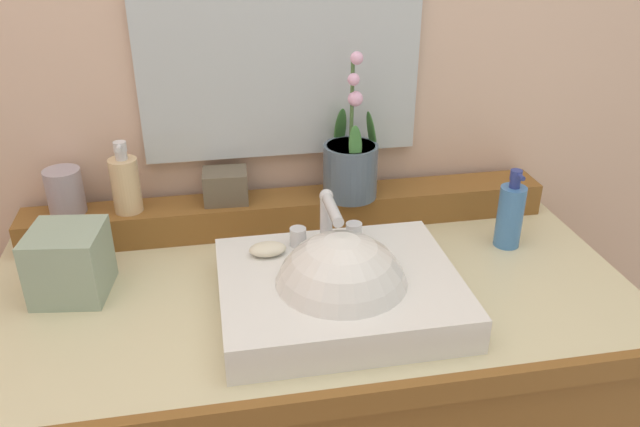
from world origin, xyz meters
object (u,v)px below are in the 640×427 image
sink_basin (340,295)px  trinket_box (226,186)px  lotion_bottle (510,214)px  soap_dispenser (125,183)px  potted_plant (351,165)px  tissue_box (69,262)px  soap_bar (268,249)px  tumbler_cup (65,191)px

sink_basin → trinket_box: bearing=117.7°
lotion_bottle → soap_dispenser: bearing=168.2°
potted_plant → soap_dispenser: 0.48m
trinket_box → tissue_box: (-0.30, -0.20, -0.04)m
soap_bar → tissue_box: 0.37m
soap_bar → potted_plant: bearing=45.9°
soap_bar → lotion_bottle: (0.52, 0.06, -0.01)m
soap_bar → tumbler_cup: size_ratio=0.73×
sink_basin → soap_bar: (-0.12, 0.11, 0.05)m
potted_plant → tissue_box: bearing=-163.2°
soap_bar → potted_plant: size_ratio=0.22×
sink_basin → potted_plant: potted_plant is taller
potted_plant → lotion_bottle: 0.35m
soap_dispenser → trinket_box: 0.21m
sink_basin → potted_plant: size_ratio=1.33×
potted_plant → lotion_bottle: bearing=-26.2°
sink_basin → soap_dispenser: (-0.39, 0.33, 0.10)m
soap_bar → tumbler_cup: 0.46m
potted_plant → sink_basin: bearing=-105.8°
soap_bar → tissue_box: bearing=173.6°
potted_plant → lotion_bottle: potted_plant is taller
soap_bar → tissue_box: (-0.36, 0.04, -0.01)m
tissue_box → tumbler_cup: bearing=98.8°
soap_dispenser → tissue_box: 0.22m
soap_dispenser → lotion_bottle: size_ratio=0.90×
soap_dispenser → lotion_bottle: soap_dispenser is taller
potted_plant → tumbler_cup: size_ratio=3.34×
trinket_box → lotion_bottle: lotion_bottle is taller
sink_basin → soap_bar: bearing=137.8°
tumbler_cup → lotion_bottle: 0.93m
potted_plant → trinket_box: 0.27m
soap_bar → trinket_box: (-0.06, 0.24, 0.03)m
tumbler_cup → lotion_bottle: size_ratio=0.55×
soap_dispenser → tissue_box: soap_dispenser is taller
tumbler_cup → trinket_box: 0.33m
tumbler_cup → trinket_box: bearing=-0.9°
soap_dispenser → tissue_box: (-0.09, -0.18, -0.07)m
soap_bar → soap_dispenser: bearing=140.0°
lotion_bottle → tissue_box: lotion_bottle is taller
soap_bar → soap_dispenser: (-0.27, 0.23, 0.06)m
potted_plant → trinket_box: bearing=174.9°
potted_plant → soap_dispenser: potted_plant is taller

